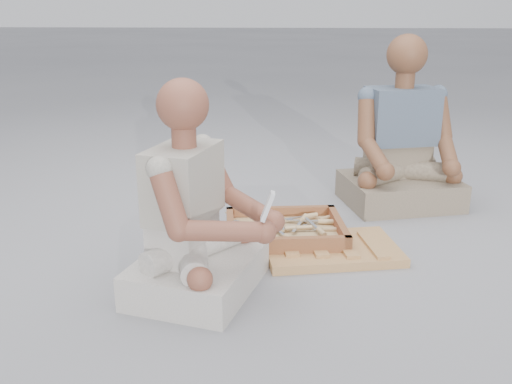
# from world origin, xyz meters

# --- Properties ---
(ground) EXTENTS (60.00, 60.00, 0.00)m
(ground) POSITION_xyz_m (0.00, 0.00, 0.00)
(ground) COLOR gray
(ground) RESTS_ON ground
(carved_panel) EXTENTS (0.63, 0.48, 0.04)m
(carved_panel) POSITION_xyz_m (0.33, 0.19, 0.02)
(carved_panel) COLOR olive
(carved_panel) RESTS_ON ground
(tool_tray) EXTENTS (0.57, 0.48, 0.07)m
(tool_tray) POSITION_xyz_m (0.13, 0.29, 0.06)
(tool_tray) COLOR brown
(tool_tray) RESTS_ON carved_panel
(chisel_0) EXTENTS (0.12, 0.20, 0.02)m
(chisel_0) POSITION_xyz_m (0.14, 0.18, 0.08)
(chisel_0) COLOR silver
(chisel_0) RESTS_ON tool_tray
(chisel_1) EXTENTS (0.08, 0.22, 0.02)m
(chisel_1) POSITION_xyz_m (0.21, 0.39, 0.08)
(chisel_1) COLOR silver
(chisel_1) RESTS_ON tool_tray
(chisel_2) EXTENTS (0.22, 0.05, 0.02)m
(chisel_2) POSITION_xyz_m (0.32, 0.29, 0.07)
(chisel_2) COLOR silver
(chisel_2) RESTS_ON tool_tray
(chisel_3) EXTENTS (0.21, 0.11, 0.02)m
(chisel_3) POSITION_xyz_m (0.23, 0.43, 0.08)
(chisel_3) COLOR silver
(chisel_3) RESTS_ON tool_tray
(chisel_4) EXTENTS (0.09, 0.21, 0.02)m
(chisel_4) POSITION_xyz_m (0.29, 0.25, 0.08)
(chisel_4) COLOR silver
(chisel_4) RESTS_ON tool_tray
(chisel_5) EXTENTS (0.17, 0.16, 0.02)m
(chisel_5) POSITION_xyz_m (0.31, 0.43, 0.07)
(chisel_5) COLOR silver
(chisel_5) RESTS_ON tool_tray
(chisel_6) EXTENTS (0.21, 0.10, 0.02)m
(chisel_6) POSITION_xyz_m (0.15, 0.27, 0.08)
(chisel_6) COLOR silver
(chisel_6) RESTS_ON tool_tray
(chisel_7) EXTENTS (0.22, 0.03, 0.02)m
(chisel_7) POSITION_xyz_m (0.15, 0.31, 0.07)
(chisel_7) COLOR silver
(chisel_7) RESTS_ON tool_tray
(chisel_8) EXTENTS (0.22, 0.03, 0.02)m
(chisel_8) POSITION_xyz_m (0.30, 0.37, 0.08)
(chisel_8) COLOR silver
(chisel_8) RESTS_ON tool_tray
(chisel_9) EXTENTS (0.21, 0.09, 0.02)m
(chisel_9) POSITION_xyz_m (0.10, 0.18, 0.06)
(chisel_9) COLOR silver
(chisel_9) RESTS_ON tool_tray
(chisel_10) EXTENTS (0.22, 0.07, 0.02)m
(chisel_10) POSITION_xyz_m (0.20, 0.28, 0.08)
(chisel_10) COLOR silver
(chisel_10) RESTS_ON tool_tray
(wood_chip_0) EXTENTS (0.02, 0.02, 0.00)m
(wood_chip_0) POSITION_xyz_m (0.09, 0.67, 0.00)
(wood_chip_0) COLOR tan
(wood_chip_0) RESTS_ON ground
(wood_chip_1) EXTENTS (0.02, 0.02, 0.00)m
(wood_chip_1) POSITION_xyz_m (0.24, 0.35, 0.00)
(wood_chip_1) COLOR tan
(wood_chip_1) RESTS_ON ground
(wood_chip_2) EXTENTS (0.02, 0.02, 0.00)m
(wood_chip_2) POSITION_xyz_m (0.32, 0.00, 0.00)
(wood_chip_2) COLOR tan
(wood_chip_2) RESTS_ON ground
(wood_chip_3) EXTENTS (0.02, 0.02, 0.00)m
(wood_chip_3) POSITION_xyz_m (-0.03, 0.46, 0.00)
(wood_chip_3) COLOR tan
(wood_chip_3) RESTS_ON ground
(wood_chip_4) EXTENTS (0.02, 0.02, 0.00)m
(wood_chip_4) POSITION_xyz_m (0.36, 0.31, 0.00)
(wood_chip_4) COLOR tan
(wood_chip_4) RESTS_ON ground
(wood_chip_5) EXTENTS (0.02, 0.02, 0.00)m
(wood_chip_5) POSITION_xyz_m (-0.20, 0.41, 0.00)
(wood_chip_5) COLOR tan
(wood_chip_5) RESTS_ON ground
(wood_chip_6) EXTENTS (0.02, 0.02, 0.00)m
(wood_chip_6) POSITION_xyz_m (-0.07, 0.37, 0.00)
(wood_chip_6) COLOR tan
(wood_chip_6) RESTS_ON ground
(wood_chip_7) EXTENTS (0.02, 0.02, 0.00)m
(wood_chip_7) POSITION_xyz_m (-0.17, 0.67, 0.00)
(wood_chip_7) COLOR tan
(wood_chip_7) RESTS_ON ground
(wood_chip_8) EXTENTS (0.02, 0.02, 0.00)m
(wood_chip_8) POSITION_xyz_m (0.24, 0.60, 0.00)
(wood_chip_8) COLOR tan
(wood_chip_8) RESTS_ON ground
(wood_chip_9) EXTENTS (0.02, 0.02, 0.00)m
(wood_chip_9) POSITION_xyz_m (-0.10, 0.06, 0.00)
(wood_chip_9) COLOR tan
(wood_chip_9) RESTS_ON ground
(wood_chip_10) EXTENTS (0.02, 0.02, 0.00)m
(wood_chip_10) POSITION_xyz_m (0.30, 0.58, 0.00)
(wood_chip_10) COLOR tan
(wood_chip_10) RESTS_ON ground
(wood_chip_11) EXTENTS (0.02, 0.02, 0.00)m
(wood_chip_11) POSITION_xyz_m (0.02, 0.18, 0.00)
(wood_chip_11) COLOR tan
(wood_chip_11) RESTS_ON ground
(wood_chip_12) EXTENTS (0.02, 0.02, 0.00)m
(wood_chip_12) POSITION_xyz_m (0.19, 0.56, 0.00)
(wood_chip_12) COLOR tan
(wood_chip_12) RESTS_ON ground
(wood_chip_13) EXTENTS (0.02, 0.02, 0.00)m
(wood_chip_13) POSITION_xyz_m (-0.01, 0.48, 0.00)
(wood_chip_13) COLOR tan
(wood_chip_13) RESTS_ON ground
(craftsman) EXTENTS (0.58, 0.59, 0.79)m
(craftsman) POSITION_xyz_m (-0.19, -0.18, 0.27)
(craftsman) COLOR beige
(craftsman) RESTS_ON ground
(companion) EXTENTS (0.67, 0.58, 0.89)m
(companion) POSITION_xyz_m (0.74, 0.89, 0.30)
(companion) COLOR gray
(companion) RESTS_ON ground
(mobile_phone) EXTENTS (0.05, 0.05, 0.10)m
(mobile_phone) POSITION_xyz_m (0.08, -0.30, 0.38)
(mobile_phone) COLOR silver
(mobile_phone) RESTS_ON craftsman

